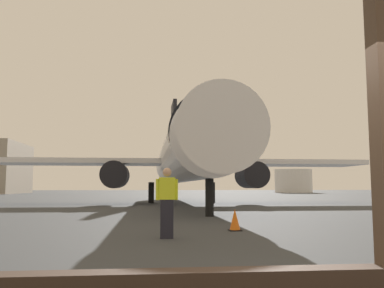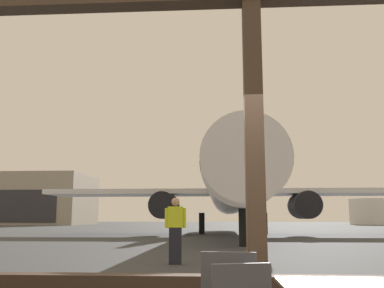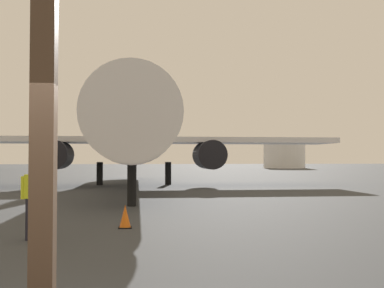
% 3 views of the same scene
% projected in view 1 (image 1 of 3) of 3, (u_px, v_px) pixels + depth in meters
% --- Properties ---
extents(ground_plane, '(220.00, 220.00, 0.00)m').
position_uv_depth(ground_plane, '(168.00, 199.00, 42.94)').
color(ground_plane, '#383A3D').
extents(airplane, '(27.69, 31.52, 10.19)m').
position_uv_depth(airplane, '(185.00, 157.00, 29.99)').
color(airplane, silver).
rests_on(airplane, ground).
extents(ground_crew_worker, '(0.56, 0.22, 1.74)m').
position_uv_depth(ground_crew_worker, '(167.00, 202.00, 10.24)').
color(ground_crew_worker, black).
rests_on(ground_crew_worker, ground).
extents(traffic_cone, '(0.36, 0.36, 0.63)m').
position_uv_depth(traffic_cone, '(235.00, 220.00, 11.96)').
color(traffic_cone, orange).
rests_on(traffic_cone, ground).
extents(fuel_storage_tank, '(7.86, 7.86, 4.93)m').
position_uv_depth(fuel_storage_tank, '(293.00, 181.00, 88.35)').
color(fuel_storage_tank, white).
rests_on(fuel_storage_tank, ground).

